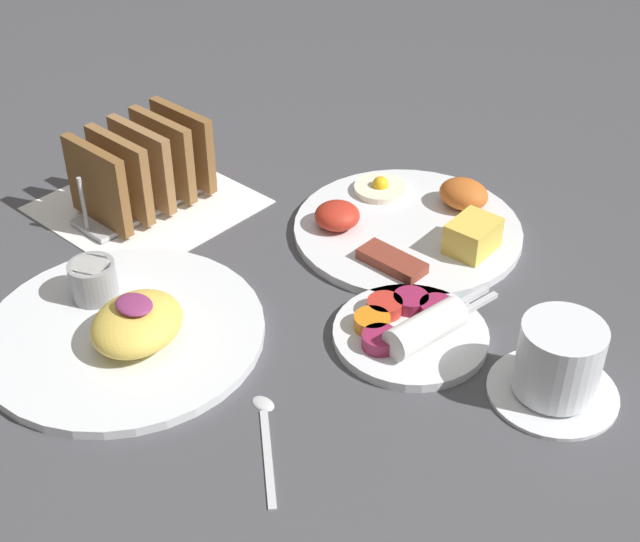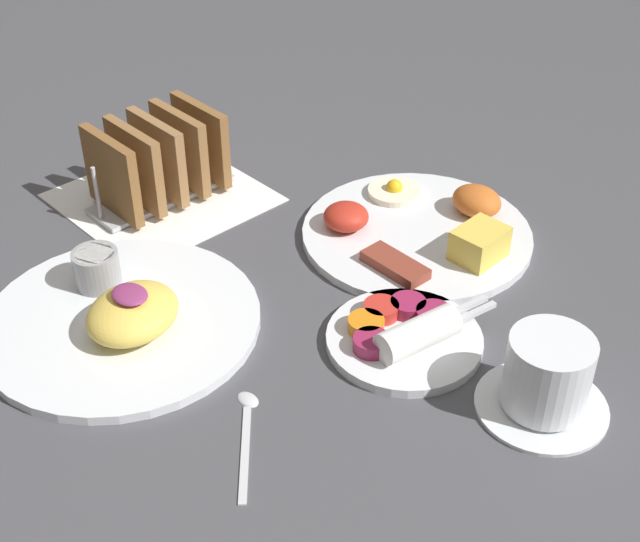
# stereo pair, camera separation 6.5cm
# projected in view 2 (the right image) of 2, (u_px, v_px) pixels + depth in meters

# --- Properties ---
(ground_plane) EXTENTS (3.00, 3.00, 0.00)m
(ground_plane) POSITION_uv_depth(u_px,v_px,m) (258.00, 298.00, 0.93)
(ground_plane) COLOR #47474C
(napkin_flat) EXTENTS (0.22, 0.22, 0.00)m
(napkin_flat) POSITION_uv_depth(u_px,v_px,m) (163.00, 197.00, 1.09)
(napkin_flat) COLOR white
(napkin_flat) RESTS_ON ground_plane
(plate_breakfast) EXTENTS (0.26, 0.26, 0.05)m
(plate_breakfast) POSITION_uv_depth(u_px,v_px,m) (421.00, 229.00, 1.02)
(plate_breakfast) COLOR white
(plate_breakfast) RESTS_ON ground_plane
(plate_condiments) EXTENTS (0.15, 0.17, 0.04)m
(plate_condiments) POSITION_uv_depth(u_px,v_px,m) (405.00, 334.00, 0.87)
(plate_condiments) COLOR white
(plate_condiments) RESTS_ON ground_plane
(plate_foreground) EXTENTS (0.28, 0.28, 0.06)m
(plate_foreground) POSITION_uv_depth(u_px,v_px,m) (122.00, 314.00, 0.89)
(plate_foreground) COLOR white
(plate_foreground) RESTS_ON ground_plane
(toast_rack) EXTENTS (0.10, 0.18, 0.10)m
(toast_rack) POSITION_uv_depth(u_px,v_px,m) (158.00, 161.00, 1.06)
(toast_rack) COLOR #B7B7BC
(toast_rack) RESTS_ON ground_plane
(coffee_cup) EXTENTS (0.12, 0.12, 0.08)m
(coffee_cup) POSITION_uv_depth(u_px,v_px,m) (547.00, 378.00, 0.78)
(coffee_cup) COLOR white
(coffee_cup) RESTS_ON ground_plane
(teaspoon) EXTENTS (0.10, 0.09, 0.01)m
(teaspoon) POSITION_uv_depth(u_px,v_px,m) (246.00, 423.00, 0.78)
(teaspoon) COLOR silver
(teaspoon) RESTS_ON ground_plane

